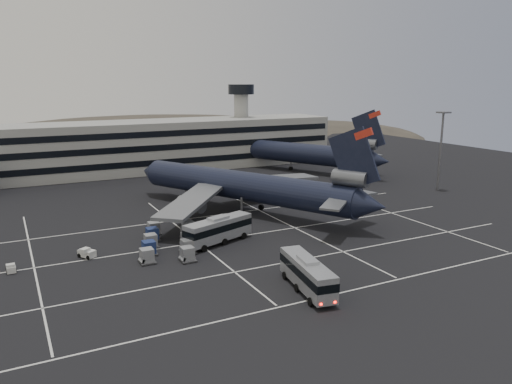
# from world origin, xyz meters

# --- Properties ---
(ground) EXTENTS (260.00, 260.00, 0.00)m
(ground) POSITION_xyz_m (0.00, 0.00, 0.00)
(ground) COLOR black
(ground) RESTS_ON ground
(lane_markings) EXTENTS (90.00, 55.62, 0.01)m
(lane_markings) POSITION_xyz_m (0.95, 0.72, 0.01)
(lane_markings) COLOR silver
(lane_markings) RESTS_ON ground
(terminal) EXTENTS (125.00, 26.00, 24.00)m
(terminal) POSITION_xyz_m (-2.95, 71.14, 6.93)
(terminal) COLOR gray
(terminal) RESTS_ON ground
(hills) EXTENTS (352.00, 180.00, 44.00)m
(hills) POSITION_xyz_m (17.99, 170.00, -12.07)
(hills) COLOR #38332B
(hills) RESTS_ON ground
(lightpole_right) EXTENTS (2.40, 2.40, 18.28)m
(lightpole_right) POSITION_xyz_m (58.00, 15.00, 11.82)
(lightpole_right) COLOR slate
(lightpole_right) RESTS_ON ground
(trijet_main) EXTENTS (42.76, 53.60, 18.08)m
(trijet_main) POSITION_xyz_m (8.97, 17.50, 5.25)
(trijet_main) COLOR black
(trijet_main) RESTS_ON ground
(trijet_far) EXTENTS (33.45, 53.46, 18.08)m
(trijet_far) POSITION_xyz_m (41.20, 52.41, 5.43)
(trijet_far) COLOR black
(trijet_far) RESTS_ON ground
(bus_near) EXTENTS (4.67, 12.16, 4.19)m
(bus_near) POSITION_xyz_m (-0.59, -19.51, 2.29)
(bus_near) COLOR gray
(bus_near) RESTS_ON ground
(bus_far) EXTENTS (12.55, 6.90, 4.35)m
(bus_far) POSITION_xyz_m (-3.17, 2.27, 2.38)
(bus_far) COLOR gray
(bus_far) RESTS_ON ground
(tug_a) EXTENTS (1.30, 2.08, 1.29)m
(tug_a) POSITION_xyz_m (-32.83, 3.68, 0.57)
(tug_a) COLOR silver
(tug_a) RESTS_ON ground
(tug_b) EXTENTS (2.59, 2.85, 1.58)m
(tug_b) POSITION_xyz_m (-22.74, 4.96, 0.70)
(tug_b) COLOR silver
(tug_b) RESTS_ON ground
(uld_cluster) EXTENTS (12.78, 17.78, 2.10)m
(uld_cluster) POSITION_xyz_m (-10.61, 4.29, 1.02)
(uld_cluster) COLOR #2D2D30
(uld_cluster) RESTS_ON ground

